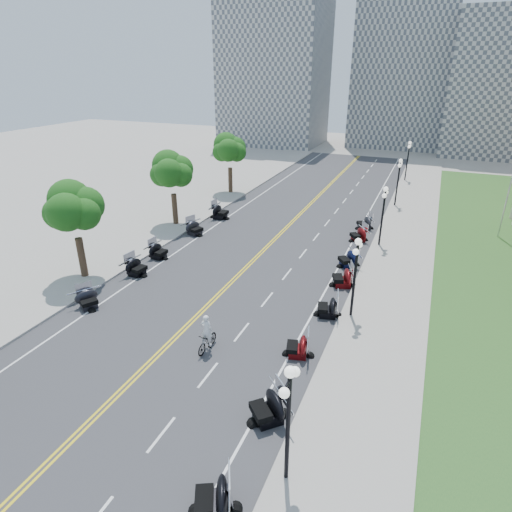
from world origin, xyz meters
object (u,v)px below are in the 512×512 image
at_px(flagpole, 511,182).
at_px(bicycle, 207,341).
at_px(motorcycle_n_3, 213,497).
at_px(cyclist_rider, 206,318).

xyz_separation_m(flagpole, bicycle, (-15.79, -24.20, -4.45)).
bearing_deg(motorcycle_n_3, bicycle, -176.68).
bearing_deg(motorcycle_n_3, cyclist_rider, -176.68).
distance_m(bicycle, cyclist_rider, 1.45).
bearing_deg(cyclist_rider, bicycle, -0.00).
xyz_separation_m(motorcycle_n_3, cyclist_rider, (-4.53, 7.88, 1.31)).
relative_size(motorcycle_n_3, bicycle, 1.08).
bearing_deg(bicycle, cyclist_rider, 0.00).
relative_size(bicycle, cyclist_rider, 1.01).
bearing_deg(motorcycle_n_3, flagpole, 134.10).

